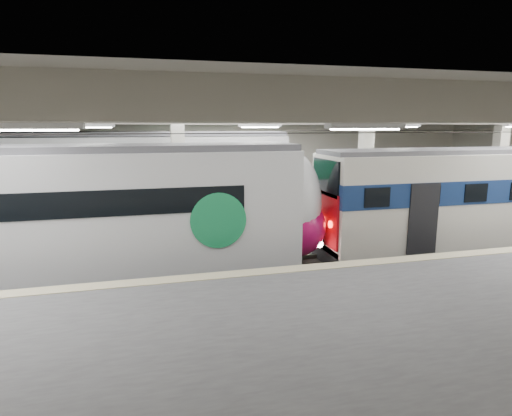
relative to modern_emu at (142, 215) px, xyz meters
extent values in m
cube|color=black|center=(4.43, 0.00, -2.20)|extent=(36.00, 24.00, 0.10)
cube|color=silver|center=(4.43, 0.00, 3.40)|extent=(36.00, 24.00, 0.20)
cube|color=beige|center=(4.43, 10.00, 0.60)|extent=(30.00, 0.10, 5.50)
cube|color=#4D4D50|center=(4.43, -6.50, -1.60)|extent=(30.00, 7.00, 1.10)
cube|color=beige|center=(4.43, -3.25, -1.04)|extent=(30.00, 0.50, 0.02)
cube|color=beige|center=(1.43, 3.00, 0.60)|extent=(0.50, 0.50, 5.50)
cube|color=beige|center=(9.43, 3.00, 0.60)|extent=(0.50, 0.50, 5.50)
cube|color=beige|center=(16.43, 3.00, 0.60)|extent=(0.50, 0.50, 5.50)
cube|color=beige|center=(4.43, 0.00, 3.10)|extent=(30.00, 18.00, 0.50)
cube|color=#59544C|center=(4.43, 0.00, -2.07)|extent=(30.00, 1.52, 0.16)
cube|color=#59544C|center=(4.43, 5.50, -2.07)|extent=(30.00, 1.52, 0.16)
cylinder|color=black|center=(4.43, 0.00, 2.55)|extent=(30.00, 0.03, 0.03)
cylinder|color=black|center=(4.43, 5.50, 2.55)|extent=(30.00, 0.03, 0.03)
cube|color=white|center=(4.43, -2.00, 2.77)|extent=(26.00, 8.40, 0.12)
cube|color=silver|center=(-1.20, 0.00, 0.18)|extent=(12.26, 2.73, 3.68)
ellipsoid|color=silver|center=(4.93, 0.00, 0.18)|extent=(2.17, 2.68, 3.60)
ellipsoid|color=#AD0E50|center=(5.05, 0.00, -0.62)|extent=(2.30, 2.73, 2.21)
cylinder|color=#1A9252|center=(2.24, -1.40, 0.00)|extent=(1.70, 0.06, 1.70)
cube|color=#4C4C51|center=(-1.20, 0.00, 2.12)|extent=(12.26, 2.24, 0.20)
cube|color=black|center=(-1.20, 0.00, -1.80)|extent=(12.26, 1.91, 0.70)
cube|color=beige|center=(12.35, 0.00, 0.06)|extent=(12.06, 2.64, 3.43)
cube|color=navy|center=(12.35, 0.00, 0.47)|extent=(12.10, 2.70, 0.84)
cube|color=#B40C13|center=(6.27, 0.00, -0.42)|extent=(0.08, 2.25, 1.89)
cube|color=black|center=(6.27, 0.00, 1.02)|extent=(0.08, 2.12, 1.24)
cube|color=#4C4C51|center=(12.35, 0.00, 1.86)|extent=(12.06, 2.06, 0.16)
cube|color=black|center=(12.35, 0.00, -1.80)|extent=(12.06, 1.85, 0.70)
cube|color=silver|center=(-1.11, 5.50, 0.34)|extent=(14.79, 3.49, 3.99)
cube|color=#1A9252|center=(-1.11, 5.50, 0.86)|extent=(14.84, 3.56, 0.84)
cube|color=#4C4C51|center=(-1.11, 5.50, 2.44)|extent=(14.77, 2.97, 0.16)
cube|color=black|center=(-1.11, 5.50, -1.85)|extent=(14.78, 3.18, 0.60)
camera|label=1|loc=(0.19, -13.76, 2.81)|focal=30.00mm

